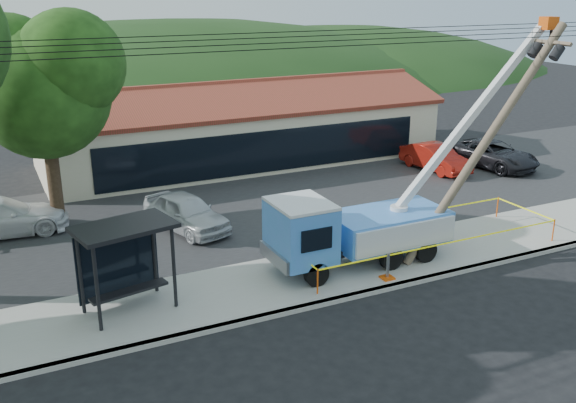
% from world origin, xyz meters
% --- Properties ---
extents(ground, '(120.00, 120.00, 0.00)m').
position_xyz_m(ground, '(0.00, 0.00, 0.00)').
color(ground, black).
rests_on(ground, ground).
extents(curb, '(60.00, 0.25, 0.15)m').
position_xyz_m(curb, '(0.00, 2.10, 0.07)').
color(curb, '#A8A49D').
rests_on(curb, ground).
extents(sidewalk, '(60.00, 4.00, 0.15)m').
position_xyz_m(sidewalk, '(0.00, 4.00, 0.07)').
color(sidewalk, '#A8A49D').
rests_on(sidewalk, ground).
extents(parking_lot, '(60.00, 12.00, 0.10)m').
position_xyz_m(parking_lot, '(0.00, 12.00, 0.05)').
color(parking_lot, '#28282B').
rests_on(parking_lot, ground).
extents(strip_mall, '(22.50, 8.53, 4.67)m').
position_xyz_m(strip_mall, '(4.00, 19.98, 1.88)').
color(strip_mall, beige).
rests_on(strip_mall, ground).
extents(tree_lot, '(6.30, 5.60, 8.94)m').
position_xyz_m(tree_lot, '(-7.00, 13.00, 6.21)').
color(tree_lot, '#332316').
rests_on(tree_lot, ground).
extents(hill_center, '(89.60, 64.00, 32.00)m').
position_xyz_m(hill_center, '(10.00, 55.00, 0.00)').
color(hill_center, '#193413').
rests_on(hill_center, ground).
extents(hill_east, '(72.80, 52.00, 26.00)m').
position_xyz_m(hill_east, '(30.00, 55.00, 0.00)').
color(hill_east, '#193413').
rests_on(hill_east, ground).
extents(utility_truck, '(11.52, 3.61, 8.47)m').
position_xyz_m(utility_truck, '(2.13, 4.18, 1.61)').
color(utility_truck, black).
rests_on(utility_truck, ground).
extents(leaning_pole, '(6.60, 1.81, 8.42)m').
position_xyz_m(leaning_pole, '(7.23, 3.32, 4.67)').
color(leaning_pole, brown).
rests_on(leaning_pole, ground).
extents(bus_shelter, '(3.19, 2.32, 2.79)m').
position_xyz_m(bus_shelter, '(-6.04, 4.40, 2.21)').
color(bus_shelter, black).
rests_on(bus_shelter, ground).
extents(caution_tape, '(10.58, 3.13, 0.90)m').
position_xyz_m(caution_tape, '(4.99, 4.16, 0.83)').
color(caution_tape, '#DF4F0C').
rests_on(caution_tape, ground).
extents(car_silver, '(3.03, 4.78, 1.52)m').
position_xyz_m(car_silver, '(-2.30, 10.23, 0.00)').
color(car_silver, silver).
rests_on(car_silver, ground).
extents(car_red, '(1.86, 4.43, 1.42)m').
position_xyz_m(car_red, '(12.60, 12.96, 0.00)').
color(car_red, '#A11910').
rests_on(car_red, ground).
extents(car_white, '(5.44, 2.41, 1.55)m').
position_xyz_m(car_white, '(-9.29, 12.94, 0.00)').
color(car_white, white).
rests_on(car_white, ground).
extents(car_dark, '(3.18, 5.56, 1.46)m').
position_xyz_m(car_dark, '(15.91, 12.15, 0.00)').
color(car_dark, black).
rests_on(car_dark, ground).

